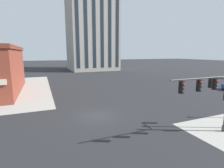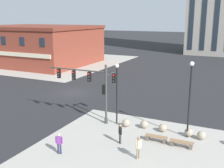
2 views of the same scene
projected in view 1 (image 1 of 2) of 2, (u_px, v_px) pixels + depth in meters
ground_plane at (97, 115)px, 18.85m from camera, size 320.00×320.00×0.00m
traffic_signal_main at (214, 92)px, 14.03m from camera, size 6.37×2.09×5.56m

